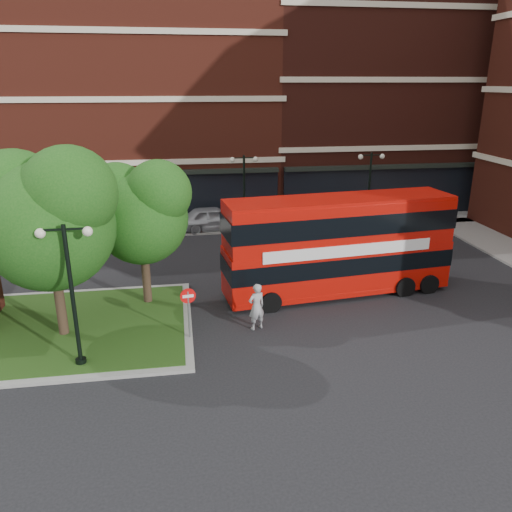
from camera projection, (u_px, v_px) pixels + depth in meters
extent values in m
plane|color=black|center=(243.00, 356.00, 17.56)|extent=(120.00, 120.00, 0.00)
cube|color=slate|center=(211.00, 227.00, 32.93)|extent=(44.00, 3.00, 0.12)
cube|color=maroon|center=(91.00, 113.00, 36.47)|extent=(26.00, 12.00, 14.00)
cube|color=#471911|center=(378.00, 97.00, 39.34)|extent=(18.00, 12.00, 16.00)
cube|color=gray|center=(27.00, 332.00, 19.17)|extent=(12.60, 7.60, 0.12)
cube|color=#19380F|center=(27.00, 331.00, 19.17)|extent=(12.00, 7.00, 0.15)
cylinder|color=#2D2116|center=(58.00, 289.00, 18.30)|extent=(0.36, 0.36, 3.92)
sphere|color=#174B12|center=(49.00, 226.00, 17.51)|extent=(4.60, 4.60, 4.60)
sphere|color=#174B12|center=(16.00, 198.00, 17.69)|extent=(3.45, 3.45, 3.45)
sphere|color=#174B12|center=(70.00, 193.00, 16.80)|extent=(3.22, 3.22, 3.22)
cylinder|color=#2D2116|center=(145.00, 267.00, 21.14)|extent=(0.36, 0.36, 3.47)
sphere|color=#174B12|center=(142.00, 218.00, 20.44)|extent=(3.80, 3.80, 3.80)
sphere|color=#174B12|center=(118.00, 197.00, 20.57)|extent=(2.85, 2.85, 2.85)
sphere|color=#174B12|center=(159.00, 193.00, 19.83)|extent=(2.66, 2.66, 2.66)
cylinder|color=black|center=(73.00, 299.00, 16.12)|extent=(0.14, 0.14, 5.00)
cylinder|color=black|center=(81.00, 362.00, 16.90)|extent=(0.36, 0.36, 0.30)
cube|color=black|center=(64.00, 229.00, 15.34)|extent=(1.40, 0.06, 0.06)
sphere|color=#F2EACC|center=(40.00, 233.00, 15.28)|extent=(0.32, 0.32, 0.32)
sphere|color=#F2EACC|center=(88.00, 231.00, 15.48)|extent=(0.32, 0.32, 0.32)
cylinder|color=black|center=(244.00, 196.00, 30.55)|extent=(0.14, 0.14, 5.00)
cylinder|color=black|center=(245.00, 233.00, 31.32)|extent=(0.36, 0.36, 0.30)
cube|color=black|center=(244.00, 158.00, 29.77)|extent=(1.40, 0.06, 0.06)
sphere|color=#F2EACC|center=(232.00, 160.00, 29.70)|extent=(0.32, 0.32, 0.32)
sphere|color=#F2EACC|center=(256.00, 159.00, 29.91)|extent=(0.32, 0.32, 0.32)
cylinder|color=black|center=(369.00, 192.00, 31.71)|extent=(0.14, 0.14, 5.00)
cylinder|color=black|center=(366.00, 228.00, 32.49)|extent=(0.36, 0.36, 0.30)
cube|color=black|center=(372.00, 155.00, 30.93)|extent=(1.40, 0.06, 0.06)
sphere|color=#F2EACC|center=(361.00, 157.00, 30.86)|extent=(0.32, 0.32, 0.32)
sphere|color=#F2EACC|center=(382.00, 156.00, 31.07)|extent=(0.32, 0.32, 0.32)
cube|color=#B10E07|center=(337.00, 264.00, 22.44)|extent=(10.38, 3.44, 1.94)
cube|color=#B10E07|center=(339.00, 222.00, 21.80)|extent=(10.28, 3.41, 1.94)
cube|color=black|center=(339.00, 220.00, 21.76)|extent=(10.38, 3.44, 0.88)
cube|color=silver|center=(350.00, 251.00, 21.02)|extent=(7.60, 0.89, 0.51)
imported|color=#949497|center=(256.00, 307.00, 19.23)|extent=(0.81, 0.67, 1.89)
imported|color=#AAACB1|center=(214.00, 218.00, 32.25)|extent=(4.78, 2.23, 1.58)
imported|color=silver|center=(257.00, 217.00, 32.67)|extent=(4.64, 2.14, 1.48)
cylinder|color=slate|center=(189.00, 316.00, 18.37)|extent=(0.07, 0.07, 1.97)
cylinder|color=red|center=(188.00, 296.00, 18.10)|extent=(0.57, 0.12, 0.57)
cube|color=white|center=(188.00, 296.00, 18.10)|extent=(0.40, 0.09, 0.11)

